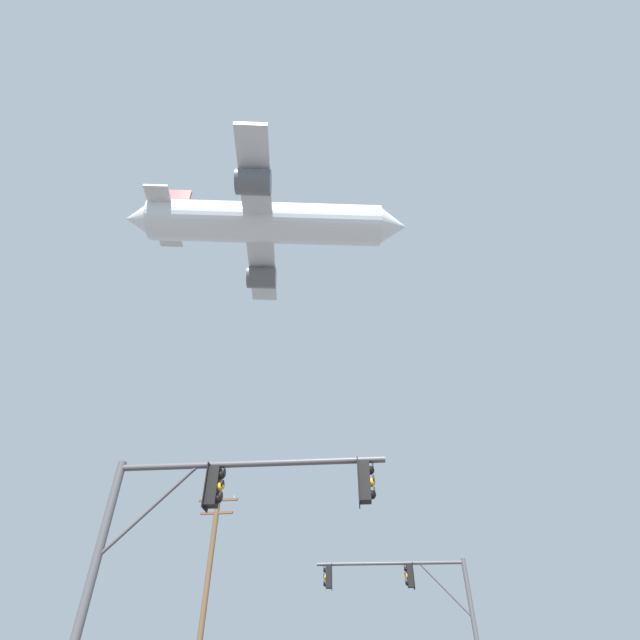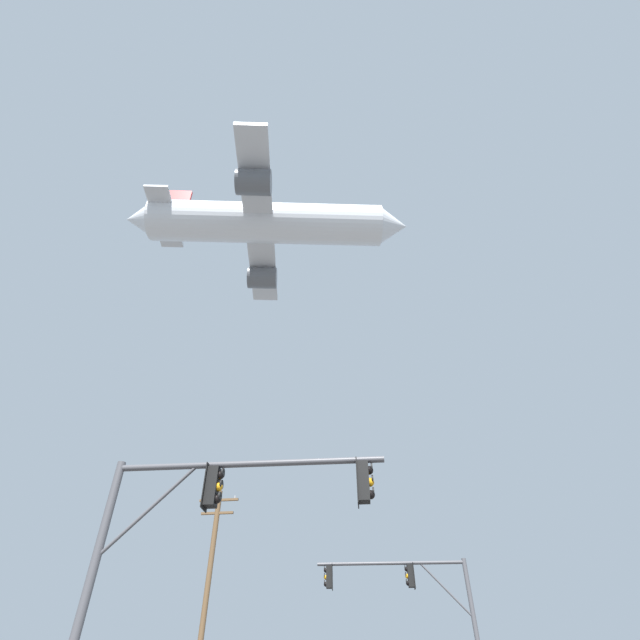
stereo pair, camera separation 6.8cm
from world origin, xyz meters
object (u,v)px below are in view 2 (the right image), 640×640
(signal_pole_near, at_px, (202,523))
(utility_pole, at_px, (207,593))
(airplane, at_px, (266,224))
(signal_pole_far, at_px, (417,599))

(signal_pole_near, distance_m, utility_pole, 16.03)
(signal_pole_near, xyz_separation_m, utility_pole, (-4.77, 15.27, 1.02))
(signal_pole_near, xyz_separation_m, airplane, (-4.29, 17.09, 31.16))
(utility_pole, bearing_deg, signal_pole_far, -11.52)
(signal_pole_far, relative_size, utility_pole, 0.63)
(signal_pole_far, xyz_separation_m, utility_pole, (-10.14, 2.07, 0.73))
(signal_pole_near, relative_size, signal_pole_far, 0.97)
(utility_pole, relative_size, airplane, 0.41)
(signal_pole_near, height_order, utility_pole, utility_pole)
(signal_pole_near, relative_size, utility_pole, 0.61)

